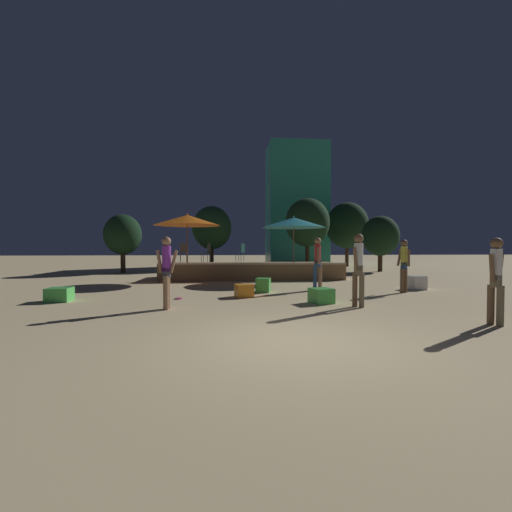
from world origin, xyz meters
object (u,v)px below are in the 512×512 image
Objects in this scene: person_3 at (496,278)px; background_tree_3 at (307,223)px; person_0 at (358,266)px; person_2 at (404,264)px; bistro_chair_0 at (241,251)px; bistro_chair_2 at (207,251)px; cube_seat_3 at (417,283)px; bistro_chair_1 at (184,251)px; background_tree_4 at (347,225)px; person_1 at (318,261)px; cube_seat_2 at (59,295)px; patio_umbrella_0 at (187,220)px; background_tree_2 at (212,228)px; cube_seat_4 at (263,285)px; cube_seat_1 at (244,291)px; cube_seat_0 at (321,296)px; background_tree_0 at (123,235)px; background_tree_1 at (380,236)px; frisbee_disc at (179,298)px; person_4 at (167,269)px; patio_umbrella_1 at (294,223)px.

background_tree_3 is (0.37, 17.11, 2.31)m from person_3.
person_2 is at bearing -89.84° from person_0.
bistro_chair_2 is (-1.65, -1.10, 0.00)m from bistro_chair_0.
bistro_chair_1 is at bearing 151.74° from cube_seat_3.
cube_seat_3 is 15.06m from background_tree_4.
person_2 is (2.72, -0.90, -0.07)m from person_1.
person_1 is 5.91m from bistro_chair_0.
bistro_chair_2 reaches higher than cube_seat_2.
patio_umbrella_0 is 11.11m from background_tree_2.
person_3 reaches higher than cube_seat_4.
person_1 is (2.70, 1.41, 0.86)m from cube_seat_1.
bistro_chair_1 is (-3.29, 5.02, 1.13)m from cube_seat_4.
person_2 reaches higher than cube_seat_4.
bistro_chair_1 is at bearing 8.65° from person_3.
background_tree_2 reaches higher than cube_seat_0.
person_3 is 0.34× the size of background_tree_4.
person_0 is 15.79m from background_tree_0.
frisbee_disc is at bearing -136.59° from background_tree_1.
cube_seat_1 is 0.67× the size of bistro_chair_0.
cube_seat_4 reaches higher than cube_seat_1.
background_tree_3 is (10.33, 13.24, 3.05)m from cube_seat_2.
background_tree_0 is (-5.25, 4.83, 0.91)m from bistro_chair_2.
bistro_chair_2 reaches higher than cube_seat_1.
cube_seat_4 is 0.30× the size of person_1.
person_2 is 0.38× the size of background_tree_2.
cube_seat_2 is 3.67m from person_4.
cube_seat_1 is 0.67× the size of bistro_chair_1.
person_0 reaches higher than cube_seat_1.
person_2 is 0.51× the size of background_tree_1.
bistro_chair_2 reaches higher than cube_seat_0.
cube_seat_0 is at bearing -102.05° from background_tree_3.
patio_umbrella_0 is 0.87× the size of background_tree_0.
cube_seat_4 is 0.11× the size of background_tree_4.
frisbee_disc is (-8.30, -1.59, -0.23)m from cube_seat_3.
bistro_chair_1 is at bearing -45.36° from bistro_chair_0.
person_1 is 2.09× the size of bistro_chair_1.
person_4 is 0.38× the size of background_tree_2.
patio_umbrella_0 is 4.47× the size of cube_seat_0.
bistro_chair_0 is 7.90m from background_tree_0.
background_tree_4 reaches higher than bistro_chair_0.
person_4 is at bearing -115.64° from background_tree_3.
patio_umbrella_1 reaches higher than cube_seat_4.
bistro_chair_0 is (0.23, 6.77, 1.17)m from cube_seat_1.
person_0 is 9.80m from bistro_chair_1.
person_0 is 0.38× the size of background_tree_3.
frisbee_disc is 0.07× the size of background_tree_0.
person_1 is at bearing 134.55° from person_2.
person_4 is 0.36× the size of background_tree_3.
background_tree_2 is at bearing 87.27° from person_2.
person_4 reaches higher than cube_seat_0.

